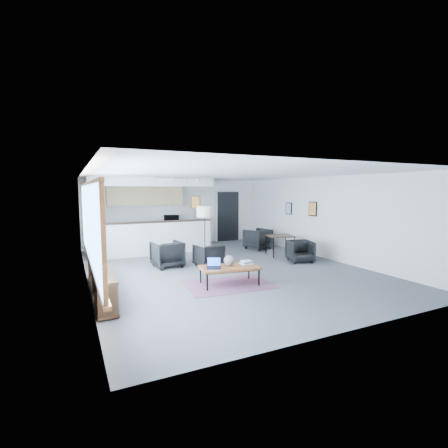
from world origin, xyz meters
name	(u,v)px	position (x,y,z in m)	size (l,w,h in m)	color
room	(224,222)	(0.00, 0.00, 1.30)	(7.02, 9.02, 2.62)	#474749
window	(89,225)	(-3.46, -0.90, 1.46)	(0.10, 5.95, 1.66)	#8CBFFF
console	(101,280)	(-3.30, -1.05, 0.33)	(0.35, 3.00, 0.80)	black
kitchenette	(150,212)	(-1.20, 3.71, 1.38)	(4.20, 1.96, 2.60)	white
doorway	(228,216)	(2.30, 4.42, 1.07)	(1.10, 0.12, 2.15)	black
track_light	(178,179)	(-0.59, 2.20, 2.53)	(1.60, 0.07, 0.15)	silver
wall_art_lower	(313,209)	(3.47, 0.40, 1.55)	(0.03, 0.38, 0.48)	black
wall_art_upper	(289,208)	(3.47, 1.70, 1.50)	(0.03, 0.34, 0.44)	black
kilim_rug	(229,284)	(-0.56, -1.49, 0.01)	(2.06, 1.50, 0.01)	#542F42
coffee_table	(229,268)	(-0.56, -1.49, 0.40)	(1.40, 0.88, 0.43)	brown
laptop	(214,265)	(-0.93, -1.44, 0.50)	(0.40, 0.37, 0.23)	black
ceramic_pot	(229,261)	(-0.54, -1.43, 0.55)	(0.24, 0.24, 0.24)	gray
book_stack	(247,262)	(-0.09, -1.45, 0.47)	(0.28, 0.23, 0.09)	silver
coaster	(234,268)	(-0.54, -1.70, 0.43)	(0.12, 0.12, 0.01)	#E5590C
armchair_left	(167,253)	(-1.37, 0.84, 0.40)	(0.78, 0.73, 0.80)	black
armchair_right	(209,254)	(-0.30, 0.36, 0.35)	(0.69, 0.64, 0.71)	black
floor_lamp	(205,214)	(-0.12, 1.07, 1.46)	(0.58, 0.58, 1.68)	black
dining_table	(280,237)	(2.46, 0.81, 0.62)	(0.97, 0.97, 0.68)	black
dining_chair_near	(300,252)	(2.45, -0.28, 0.31)	(0.60, 0.56, 0.61)	black
dining_chair_far	(258,239)	(2.42, 2.14, 0.35)	(0.69, 0.64, 0.71)	black
microwave	(171,218)	(-0.26, 4.15, 1.10)	(0.51, 0.28, 0.34)	black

